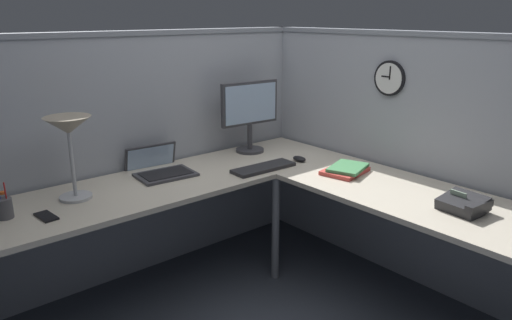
{
  "coord_description": "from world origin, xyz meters",
  "views": [
    {
      "loc": [
        -1.79,
        -1.94,
        1.68
      ],
      "look_at": [
        -0.09,
        0.06,
        0.88
      ],
      "focal_mm": 34.07,
      "sensor_mm": 36.0,
      "label": 1
    }
  ],
  "objects_px": {
    "pen_cup": "(4,208)",
    "wall_clock": "(390,78)",
    "keyboard": "(264,168)",
    "computer_mouse": "(299,159)",
    "cell_phone": "(46,216)",
    "laptop": "(159,168)",
    "monitor": "(250,111)",
    "desk_lamp_dome": "(69,132)",
    "book_stack": "(346,170)",
    "office_phone": "(464,205)"
  },
  "relations": [
    {
      "from": "cell_phone",
      "to": "wall_clock",
      "type": "height_order",
      "value": "wall_clock"
    },
    {
      "from": "keyboard",
      "to": "computer_mouse",
      "type": "bearing_deg",
      "value": -1.52
    },
    {
      "from": "pen_cup",
      "to": "book_stack",
      "type": "height_order",
      "value": "pen_cup"
    },
    {
      "from": "wall_clock",
      "to": "desk_lamp_dome",
      "type": "bearing_deg",
      "value": 158.58
    },
    {
      "from": "monitor",
      "to": "book_stack",
      "type": "distance_m",
      "value": 0.82
    },
    {
      "from": "keyboard",
      "to": "desk_lamp_dome",
      "type": "height_order",
      "value": "desk_lamp_dome"
    },
    {
      "from": "office_phone",
      "to": "book_stack",
      "type": "bearing_deg",
      "value": 87.48
    },
    {
      "from": "laptop",
      "to": "office_phone",
      "type": "height_order",
      "value": "laptop"
    },
    {
      "from": "desk_lamp_dome",
      "to": "wall_clock",
      "type": "xyz_separation_m",
      "value": [
        1.77,
        -0.69,
        0.2
      ]
    },
    {
      "from": "monitor",
      "to": "office_phone",
      "type": "distance_m",
      "value": 1.57
    },
    {
      "from": "wall_clock",
      "to": "monitor",
      "type": "bearing_deg",
      "value": 120.53
    },
    {
      "from": "computer_mouse",
      "to": "wall_clock",
      "type": "bearing_deg",
      "value": -47.22
    },
    {
      "from": "cell_phone",
      "to": "wall_clock",
      "type": "xyz_separation_m",
      "value": [
        1.98,
        -0.54,
        0.56
      ]
    },
    {
      "from": "monitor",
      "to": "cell_phone",
      "type": "bearing_deg",
      "value": -170.0
    },
    {
      "from": "monitor",
      "to": "wall_clock",
      "type": "relative_size",
      "value": 2.27
    },
    {
      "from": "pen_cup",
      "to": "wall_clock",
      "type": "height_order",
      "value": "wall_clock"
    },
    {
      "from": "pen_cup",
      "to": "cell_phone",
      "type": "bearing_deg",
      "value": -37.88
    },
    {
      "from": "laptop",
      "to": "book_stack",
      "type": "xyz_separation_m",
      "value": [
        0.88,
        -0.77,
        -0.0
      ]
    },
    {
      "from": "computer_mouse",
      "to": "book_stack",
      "type": "xyz_separation_m",
      "value": [
        0.05,
        -0.36,
        0.0
      ]
    },
    {
      "from": "laptop",
      "to": "book_stack",
      "type": "bearing_deg",
      "value": -41.06
    },
    {
      "from": "keyboard",
      "to": "wall_clock",
      "type": "height_order",
      "value": "wall_clock"
    },
    {
      "from": "wall_clock",
      "to": "computer_mouse",
      "type": "bearing_deg",
      "value": 132.78
    },
    {
      "from": "computer_mouse",
      "to": "office_phone",
      "type": "distance_m",
      "value": 1.14
    },
    {
      "from": "computer_mouse",
      "to": "book_stack",
      "type": "bearing_deg",
      "value": -82.84
    },
    {
      "from": "computer_mouse",
      "to": "cell_phone",
      "type": "bearing_deg",
      "value": 175.27
    },
    {
      "from": "keyboard",
      "to": "computer_mouse",
      "type": "distance_m",
      "value": 0.3
    },
    {
      "from": "keyboard",
      "to": "desk_lamp_dome",
      "type": "xyz_separation_m",
      "value": [
        -1.1,
        0.27,
        0.35
      ]
    },
    {
      "from": "computer_mouse",
      "to": "wall_clock",
      "type": "relative_size",
      "value": 0.47
    },
    {
      "from": "laptop",
      "to": "keyboard",
      "type": "bearing_deg",
      "value": -35.73
    },
    {
      "from": "monitor",
      "to": "office_phone",
      "type": "bearing_deg",
      "value": -85.9
    },
    {
      "from": "laptop",
      "to": "office_phone",
      "type": "relative_size",
      "value": 1.85
    },
    {
      "from": "computer_mouse",
      "to": "desk_lamp_dome",
      "type": "relative_size",
      "value": 0.23
    },
    {
      "from": "computer_mouse",
      "to": "pen_cup",
      "type": "distance_m",
      "value": 1.77
    },
    {
      "from": "keyboard",
      "to": "book_stack",
      "type": "xyz_separation_m",
      "value": [
        0.35,
        -0.38,
        0.01
      ]
    },
    {
      "from": "cell_phone",
      "to": "computer_mouse",
      "type": "bearing_deg",
      "value": -10.2
    },
    {
      "from": "laptop",
      "to": "keyboard",
      "type": "xyz_separation_m",
      "value": [
        0.53,
        -0.38,
        -0.01
      ]
    },
    {
      "from": "laptop",
      "to": "wall_clock",
      "type": "bearing_deg",
      "value": -33.76
    },
    {
      "from": "cell_phone",
      "to": "office_phone",
      "type": "relative_size",
      "value": 0.65
    },
    {
      "from": "office_phone",
      "to": "computer_mouse",
      "type": "bearing_deg",
      "value": 90.56
    },
    {
      "from": "book_stack",
      "to": "monitor",
      "type": "bearing_deg",
      "value": 100.78
    },
    {
      "from": "monitor",
      "to": "pen_cup",
      "type": "relative_size",
      "value": 2.78
    },
    {
      "from": "laptop",
      "to": "book_stack",
      "type": "relative_size",
      "value": 1.25
    },
    {
      "from": "desk_lamp_dome",
      "to": "cell_phone",
      "type": "height_order",
      "value": "desk_lamp_dome"
    },
    {
      "from": "desk_lamp_dome",
      "to": "laptop",
      "type": "bearing_deg",
      "value": 11.16
    },
    {
      "from": "monitor",
      "to": "pen_cup",
      "type": "height_order",
      "value": "monitor"
    },
    {
      "from": "keyboard",
      "to": "pen_cup",
      "type": "height_order",
      "value": "pen_cup"
    },
    {
      "from": "computer_mouse",
      "to": "wall_clock",
      "type": "height_order",
      "value": "wall_clock"
    },
    {
      "from": "book_stack",
      "to": "wall_clock",
      "type": "bearing_deg",
      "value": -7.18
    },
    {
      "from": "pen_cup",
      "to": "book_stack",
      "type": "relative_size",
      "value": 0.55
    },
    {
      "from": "office_phone",
      "to": "keyboard",
      "type": "bearing_deg",
      "value": 105.02
    }
  ]
}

